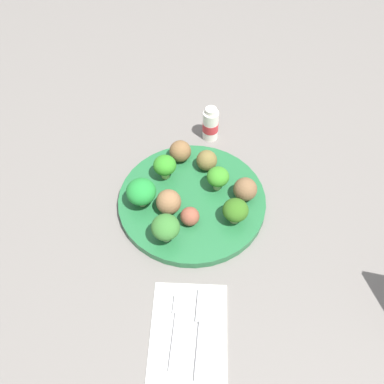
{
  "coord_description": "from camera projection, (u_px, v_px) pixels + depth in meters",
  "views": [
    {
      "loc": [
        -0.51,
        0.02,
        0.68
      ],
      "look_at": [
        0.0,
        0.0,
        0.04
      ],
      "focal_mm": 41.51,
      "sensor_mm": 36.0,
      "label": 1
    }
  ],
  "objects": [
    {
      "name": "plate",
      "position": [
        192.0,
        201.0,
        0.85
      ],
      "size": [
        0.28,
        0.28,
        0.02
      ],
      "primitive_type": "cylinder",
      "color": "#236638",
      "rests_on": "ground_plane"
    },
    {
      "name": "yogurt_bottle",
      "position": [
        210.0,
        125.0,
        0.94
      ],
      "size": [
        0.03,
        0.03,
        0.08
      ],
      "color": "white",
      "rests_on": "ground_plane"
    },
    {
      "name": "meatball_center",
      "position": [
        207.0,
        160.0,
        0.87
      ],
      "size": [
        0.04,
        0.04,
        0.04
      ],
      "primitive_type": "sphere",
      "color": "brown",
      "rests_on": "plate"
    },
    {
      "name": "broccoli_floret_far_rim",
      "position": [
        165.0,
        166.0,
        0.85
      ],
      "size": [
        0.04,
        0.04,
        0.05
      ],
      "color": "#ABCA6C",
      "rests_on": "plate"
    },
    {
      "name": "meatball_back_left",
      "position": [
        180.0,
        151.0,
        0.89
      ],
      "size": [
        0.04,
        0.04,
        0.04
      ],
      "primitive_type": "sphere",
      "color": "brown",
      "rests_on": "plate"
    },
    {
      "name": "meatball_mid_right",
      "position": [
        169.0,
        202.0,
        0.81
      ],
      "size": [
        0.05,
        0.05,
        0.05
      ],
      "primitive_type": "sphere",
      "color": "brown",
      "rests_on": "plate"
    },
    {
      "name": "broccoli_floret_front_left",
      "position": [
        218.0,
        177.0,
        0.83
      ],
      "size": [
        0.04,
        0.04,
        0.05
      ],
      "color": "#9BB975",
      "rests_on": "plate"
    },
    {
      "name": "knife",
      "position": [
        201.0,
        328.0,
        0.69
      ],
      "size": [
        0.15,
        0.04,
        0.01
      ],
      "color": "silver",
      "rests_on": "napkin"
    },
    {
      "name": "fork",
      "position": [
        178.0,
        327.0,
        0.69
      ],
      "size": [
        0.12,
        0.03,
        0.01
      ],
      "color": "silver",
      "rests_on": "napkin"
    },
    {
      "name": "meatball_far_rim",
      "position": [
        245.0,
        188.0,
        0.83
      ],
      "size": [
        0.04,
        0.04,
        0.04
      ],
      "primitive_type": "sphere",
      "color": "brown",
      "rests_on": "plate"
    },
    {
      "name": "napkin",
      "position": [
        189.0,
        334.0,
        0.69
      ],
      "size": [
        0.18,
        0.13,
        0.01
      ],
      "primitive_type": "cube",
      "rotation": [
        0.0,
        0.0,
        -0.09
      ],
      "color": "white",
      "rests_on": "ground_plane"
    },
    {
      "name": "ground_plane",
      "position": [
        192.0,
        204.0,
        0.85
      ],
      "size": [
        4.0,
        4.0,
        0.0
      ],
      "primitive_type": "plane",
      "color": "slate"
    },
    {
      "name": "meatball_near_rim",
      "position": [
        190.0,
        216.0,
        0.79
      ],
      "size": [
        0.03,
        0.03,
        0.03
      ],
      "primitive_type": "sphere",
      "color": "brown",
      "rests_on": "plate"
    },
    {
      "name": "broccoli_floret_center",
      "position": [
        166.0,
        227.0,
        0.76
      ],
      "size": [
        0.05,
        0.05,
        0.06
      ],
      "color": "#8CB876",
      "rests_on": "plate"
    },
    {
      "name": "broccoli_floret_mid_right",
      "position": [
        235.0,
        210.0,
        0.79
      ],
      "size": [
        0.05,
        0.05,
        0.05
      ],
      "color": "#A7C671",
      "rests_on": "plate"
    },
    {
      "name": "broccoli_floret_front_right",
      "position": [
        141.0,
        192.0,
        0.8
      ],
      "size": [
        0.06,
        0.06,
        0.06
      ],
      "color": "#ABBE7E",
      "rests_on": "plate"
    }
  ]
}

